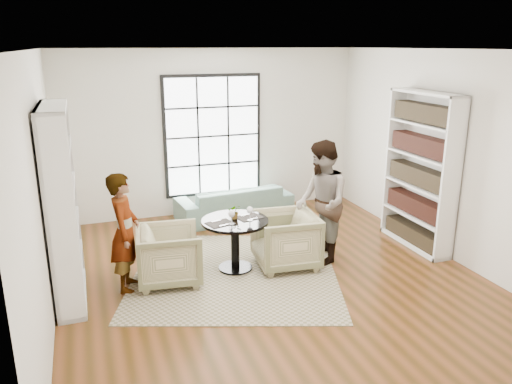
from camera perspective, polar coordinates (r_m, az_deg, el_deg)
name	(u,v)px	position (r m, az deg, el deg)	size (l,w,h in m)	color
ground	(270,276)	(6.96, 1.61, -9.56)	(6.00, 6.00, 0.00)	brown
room_shell	(257,178)	(6.99, 0.11, 1.60)	(6.00, 6.01, 6.00)	silver
rug	(235,273)	(7.04, -2.37, -9.19)	(2.76, 2.76, 0.01)	tan
pedestal_table	(235,234)	(6.94, -2.41, -4.78)	(0.93, 0.93, 0.74)	black
sofa	(234,202)	(9.08, -2.49, -1.17)	(2.07, 0.81, 0.60)	slate
armchair_left	(170,255)	(6.75, -9.85, -7.13)	(0.81, 0.83, 0.76)	tan
armchair_right	(285,240)	(7.12, 3.36, -5.48)	(0.84, 0.87, 0.79)	#C4B28C
person_left	(125,232)	(6.54, -14.78, -4.48)	(0.56, 0.37, 1.55)	gray
person_right	(321,203)	(7.17, 7.49, -1.22)	(0.87, 0.67, 1.78)	gray
placemat_left	(220,223)	(6.74, -4.13, -3.59)	(0.34, 0.26, 0.01)	black
placemat_right	(249,217)	(6.96, -0.79, -2.89)	(0.34, 0.26, 0.01)	black
cutlery_left	(220,223)	(6.74, -4.13, -3.54)	(0.14, 0.22, 0.01)	silver
cutlery_right	(249,217)	(6.96, -0.79, -2.84)	(0.14, 0.22, 0.01)	silver
wine_glass_left	(232,214)	(6.67, -2.81, -2.55)	(0.09, 0.09, 0.20)	silver
wine_glass_right	(250,211)	(6.79, -0.70, -2.13)	(0.09, 0.09, 0.20)	silver
flower_centerpiece	(235,212)	(6.89, -2.45, -2.25)	(0.18, 0.16, 0.20)	gray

